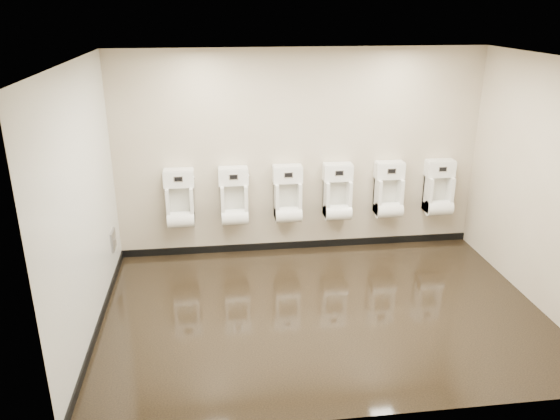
{
  "coord_description": "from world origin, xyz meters",
  "views": [
    {
      "loc": [
        -1.18,
        -5.36,
        3.31
      ],
      "look_at": [
        -0.43,
        0.55,
        1.05
      ],
      "focal_mm": 35.0,
      "sensor_mm": 36.0,
      "label": 1
    }
  ],
  "objects_px": {
    "urinal_2": "(288,198)",
    "urinal_1": "(234,200)",
    "urinal_0": "(180,203)",
    "urinal_3": "(337,196)",
    "urinal_4": "(389,194)",
    "access_panel": "(113,240)",
    "urinal_5": "(439,192)"
  },
  "relations": [
    {
      "from": "urinal_0",
      "to": "urinal_1",
      "type": "xyz_separation_m",
      "value": [
        0.72,
        0.0,
        0.0
      ]
    },
    {
      "from": "access_panel",
      "to": "urinal_3",
      "type": "relative_size",
      "value": 0.33
    },
    {
      "from": "urinal_0",
      "to": "urinal_3",
      "type": "bearing_deg",
      "value": 0.0
    },
    {
      "from": "urinal_0",
      "to": "access_panel",
      "type": "bearing_deg",
      "value": -153.86
    },
    {
      "from": "urinal_4",
      "to": "urinal_0",
      "type": "bearing_deg",
      "value": 180.0
    },
    {
      "from": "urinal_0",
      "to": "urinal_5",
      "type": "xyz_separation_m",
      "value": [
        3.62,
        0.0,
        0.0
      ]
    },
    {
      "from": "urinal_1",
      "to": "urinal_5",
      "type": "distance_m",
      "value": 2.9
    },
    {
      "from": "urinal_1",
      "to": "urinal_4",
      "type": "xyz_separation_m",
      "value": [
        2.16,
        0.0,
        0.0
      ]
    },
    {
      "from": "urinal_0",
      "to": "urinal_2",
      "type": "height_order",
      "value": "same"
    },
    {
      "from": "access_panel",
      "to": "urinal_5",
      "type": "relative_size",
      "value": 0.33
    },
    {
      "from": "urinal_2",
      "to": "urinal_1",
      "type": "bearing_deg",
      "value": 180.0
    },
    {
      "from": "urinal_4",
      "to": "access_panel",
      "type": "bearing_deg",
      "value": -173.67
    },
    {
      "from": "urinal_3",
      "to": "urinal_5",
      "type": "distance_m",
      "value": 1.47
    },
    {
      "from": "access_panel",
      "to": "urinal_2",
      "type": "distance_m",
      "value": 2.36
    },
    {
      "from": "urinal_2",
      "to": "access_panel",
      "type": "bearing_deg",
      "value": -169.8
    },
    {
      "from": "urinal_2",
      "to": "urinal_5",
      "type": "relative_size",
      "value": 1.0
    },
    {
      "from": "urinal_4",
      "to": "urinal_1",
      "type": "bearing_deg",
      "value": 180.0
    },
    {
      "from": "access_panel",
      "to": "urinal_3",
      "type": "distance_m",
      "value": 3.04
    },
    {
      "from": "urinal_3",
      "to": "urinal_0",
      "type": "bearing_deg",
      "value": 180.0
    },
    {
      "from": "urinal_2",
      "to": "urinal_5",
      "type": "xyz_separation_m",
      "value": [
        2.16,
        0.0,
        0.0
      ]
    },
    {
      "from": "urinal_2",
      "to": "urinal_4",
      "type": "height_order",
      "value": "same"
    },
    {
      "from": "urinal_5",
      "to": "urinal_3",
      "type": "bearing_deg",
      "value": 180.0
    },
    {
      "from": "access_panel",
      "to": "urinal_5",
      "type": "xyz_separation_m",
      "value": [
        4.46,
        0.41,
        0.32
      ]
    },
    {
      "from": "access_panel",
      "to": "urinal_1",
      "type": "xyz_separation_m",
      "value": [
        1.56,
        0.41,
        0.32
      ]
    },
    {
      "from": "urinal_3",
      "to": "access_panel",
      "type": "bearing_deg",
      "value": -172.14
    },
    {
      "from": "urinal_2",
      "to": "urinal_0",
      "type": "bearing_deg",
      "value": 180.0
    },
    {
      "from": "urinal_2",
      "to": "urinal_5",
      "type": "bearing_deg",
      "value": 0.0
    },
    {
      "from": "urinal_3",
      "to": "urinal_4",
      "type": "height_order",
      "value": "same"
    },
    {
      "from": "urinal_4",
      "to": "urinal_5",
      "type": "distance_m",
      "value": 0.73
    },
    {
      "from": "urinal_1",
      "to": "urinal_3",
      "type": "distance_m",
      "value": 1.43
    },
    {
      "from": "urinal_5",
      "to": "urinal_4",
      "type": "bearing_deg",
      "value": 180.0
    },
    {
      "from": "urinal_2",
      "to": "urinal_3",
      "type": "relative_size",
      "value": 1.0
    }
  ]
}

